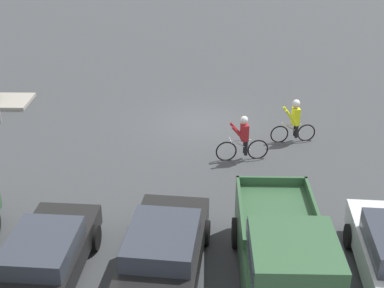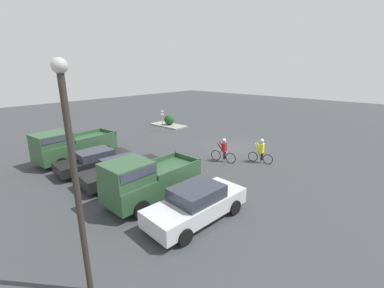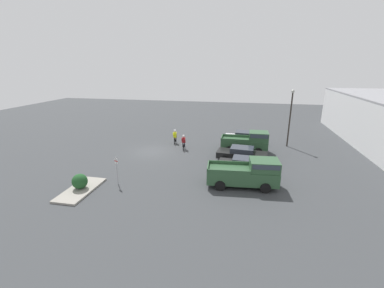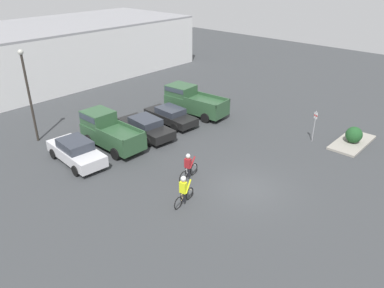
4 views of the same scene
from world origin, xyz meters
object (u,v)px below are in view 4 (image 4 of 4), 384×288
object	(u,v)px
sedan_2	(170,115)
cyclist_0	(188,166)
sedan_1	(146,127)
fire_lane_sign	(315,123)
pickup_truck_1	(192,100)
shrub	(354,135)
cyclist_1	(184,189)
sedan_0	(76,151)
pickup_truck_0	(108,130)
lamppost	(28,89)

from	to	relation	value
sedan_2	cyclist_0	distance (m)	8.42
sedan_1	cyclist_0	size ratio (longest dim) A/B	2.65
sedan_2	fire_lane_sign	bearing A→B (deg)	-65.39
sedan_2	pickup_truck_1	size ratio (longest dim) A/B	0.85
pickup_truck_1	shrub	distance (m)	12.64
cyclist_0	cyclist_1	xyz separation A→B (m)	(-2.00, -1.53, 0.05)
sedan_0	cyclist_1	distance (m)	8.21
shrub	sedan_0	bearing A→B (deg)	140.15
fire_lane_sign	sedan_1	bearing A→B (deg)	127.52
pickup_truck_0	shrub	bearing A→B (deg)	-47.01
sedan_2	shrub	xyz separation A→B (m)	(5.90, -11.99, 0.04)
pickup_truck_1	fire_lane_sign	world-z (taller)	fire_lane_sign
shrub	cyclist_0	bearing A→B (deg)	154.21
sedan_1	shrub	xyz separation A→B (m)	(8.70, -11.72, 0.02)
sedan_1	sedan_2	bearing A→B (deg)	5.54
sedan_0	shrub	size ratio (longest dim) A/B	4.21
pickup_truck_0	sedan_1	world-z (taller)	pickup_truck_0
cyclist_1	shrub	xyz separation A→B (m)	(13.06, -3.81, -0.17)
pickup_truck_0	fire_lane_sign	distance (m)	14.21
sedan_2	shrub	bearing A→B (deg)	-63.80
cyclist_0	lamppost	xyz separation A→B (m)	(-3.37, 11.43, 2.96)
pickup_truck_1	cyclist_0	bearing A→B (deg)	-138.97
lamppost	pickup_truck_0	bearing A→B (deg)	-56.56
sedan_0	shrub	world-z (taller)	sedan_0
cyclist_1	fire_lane_sign	bearing A→B (deg)	-7.50
sedan_0	sedan_1	distance (m)	5.60
sedan_1	lamppost	bearing A→B (deg)	138.60
sedan_0	sedan_1	world-z (taller)	sedan_0
pickup_truck_0	cyclist_0	bearing A→B (deg)	-86.38
pickup_truck_1	cyclist_1	bearing A→B (deg)	-139.69
sedan_0	fire_lane_sign	world-z (taller)	fire_lane_sign
sedan_0	cyclist_0	world-z (taller)	cyclist_0
sedan_2	lamppost	world-z (taller)	lamppost
sedan_1	cyclist_1	bearing A→B (deg)	-118.86
pickup_truck_0	cyclist_1	bearing A→B (deg)	-100.38
fire_lane_sign	lamppost	distance (m)	19.60
sedan_1	lamppost	size ratio (longest dim) A/B	0.77
cyclist_0	cyclist_1	distance (m)	2.52
pickup_truck_0	cyclist_1	xyz separation A→B (m)	(-1.56, -8.52, -0.28)
cyclist_1	pickup_truck_1	bearing A→B (deg)	40.31
sedan_1	sedan_2	size ratio (longest dim) A/B	1.06
pickup_truck_1	cyclist_1	xyz separation A→B (m)	(-9.92, -8.42, -0.25)
lamppost	fire_lane_sign	bearing A→B (deg)	-48.15
sedan_1	cyclist_0	distance (m)	6.80
sedan_2	fire_lane_sign	size ratio (longest dim) A/B	2.05
sedan_2	shrub	world-z (taller)	sedan_2
sedan_2	cyclist_1	bearing A→B (deg)	-131.19
sedan_0	pickup_truck_0	size ratio (longest dim) A/B	0.98
sedan_1	shrub	size ratio (longest dim) A/B	4.37
fire_lane_sign	shrub	xyz separation A→B (m)	(1.46, -2.29, -0.66)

